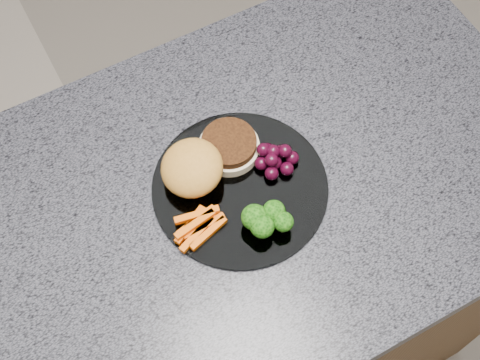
# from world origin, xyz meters

# --- Properties ---
(island_cabinet) EXTENTS (1.20, 0.60, 0.86)m
(island_cabinet) POSITION_xyz_m (0.00, 0.00, 0.43)
(island_cabinet) COLOR #50381B
(island_cabinet) RESTS_ON ground
(countertop) EXTENTS (1.20, 0.60, 0.04)m
(countertop) POSITION_xyz_m (0.00, 0.00, 0.88)
(countertop) COLOR #474750
(countertop) RESTS_ON island_cabinet
(plate) EXTENTS (0.26, 0.26, 0.01)m
(plate) POSITION_xyz_m (0.10, 0.00, 0.90)
(plate) COLOR white
(plate) RESTS_ON countertop
(burger) EXTENTS (0.19, 0.14, 0.05)m
(burger) POSITION_xyz_m (0.07, 0.05, 0.93)
(burger) COLOR beige
(burger) RESTS_ON plate
(carrot_sticks) EXTENTS (0.08, 0.06, 0.02)m
(carrot_sticks) POSITION_xyz_m (0.02, -0.03, 0.91)
(carrot_sticks) COLOR #EB5903
(carrot_sticks) RESTS_ON plate
(broccoli) EXTENTS (0.07, 0.06, 0.05)m
(broccoli) POSITION_xyz_m (0.10, -0.07, 0.93)
(broccoli) COLOR olive
(broccoli) RESTS_ON plate
(grape_bunch) EXTENTS (0.07, 0.06, 0.04)m
(grape_bunch) POSITION_xyz_m (0.17, 0.01, 0.92)
(grape_bunch) COLOR black
(grape_bunch) RESTS_ON plate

